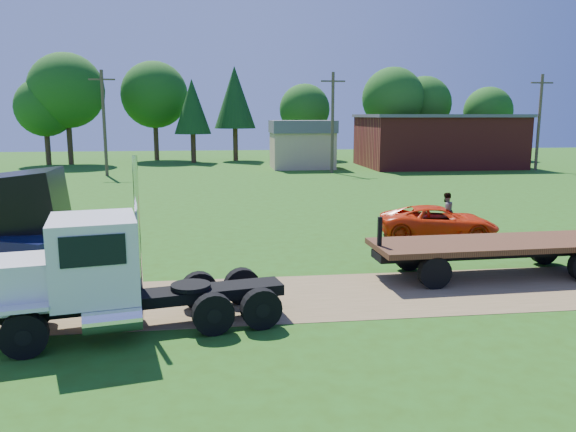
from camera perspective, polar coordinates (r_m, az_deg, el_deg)
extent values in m
plane|color=#264E11|center=(16.94, 8.87, -7.82)|extent=(140.00, 140.00, 0.00)
cube|color=brown|center=(16.94, 8.87, -7.80)|extent=(120.00, 4.20, 0.01)
cube|color=black|center=(14.44, -14.20, -8.15)|extent=(6.94, 2.19, 0.28)
cylinder|color=black|center=(13.68, -25.24, -10.91)|extent=(1.06, 0.51, 1.01)
cylinder|color=black|center=(13.68, -25.24, -10.91)|extent=(0.41, 0.40, 0.35)
cylinder|color=black|center=(15.53, -24.42, -8.36)|extent=(1.06, 0.51, 1.01)
cylinder|color=black|center=(15.53, -24.42, -8.36)|extent=(0.41, 0.40, 0.35)
cylinder|color=black|center=(13.76, -7.62, -9.85)|extent=(1.06, 0.51, 1.01)
cylinder|color=black|center=(13.76, -7.62, -9.85)|extent=(0.41, 0.40, 0.35)
cylinder|color=black|center=(15.60, -9.01, -7.46)|extent=(1.06, 0.51, 1.01)
cylinder|color=black|center=(15.60, -9.01, -7.46)|extent=(0.41, 0.40, 0.35)
cylinder|color=black|center=(14.02, -2.74, -9.39)|extent=(1.06, 0.51, 1.01)
cylinder|color=black|center=(14.02, -2.74, -9.39)|extent=(0.41, 0.40, 0.35)
cylinder|color=black|center=(15.83, -4.70, -7.10)|extent=(1.06, 0.51, 1.01)
cylinder|color=black|center=(15.83, -4.70, -7.10)|extent=(0.41, 0.40, 0.35)
cube|color=silver|center=(14.32, -24.89, -6.07)|extent=(1.93, 1.85, 1.10)
cube|color=silver|center=(14.10, -19.07, -3.98)|extent=(2.32, 2.54, 1.93)
cube|color=black|center=(14.06, -23.04, -2.54)|extent=(0.40, 1.82, 0.78)
cube|color=black|center=(12.92, -19.21, -3.36)|extent=(1.36, 0.30, 0.69)
cube|color=black|center=(15.10, -19.14, -1.45)|extent=(1.36, 0.30, 0.69)
cube|color=silver|center=(13.48, -25.43, -8.53)|extent=(1.16, 0.62, 0.09)
cube|color=silver|center=(15.36, -24.59, -6.24)|extent=(1.16, 0.62, 0.09)
cylinder|color=silver|center=(13.44, -17.39, -10.12)|extent=(1.37, 0.79, 0.55)
cylinder|color=silver|center=(14.57, -14.95, -2.39)|extent=(0.15, 0.15, 4.24)
cylinder|color=black|center=(14.49, -9.85, -7.04)|extent=(1.19, 1.19, 0.11)
cylinder|color=black|center=(18.93, -25.31, -5.00)|extent=(1.14, 0.41, 1.12)
cylinder|color=black|center=(18.93, -25.31, -5.00)|extent=(0.41, 0.40, 0.39)
cylinder|color=black|center=(20.95, -23.82, -3.49)|extent=(1.14, 0.41, 1.12)
cylinder|color=black|center=(20.95, -23.82, -3.49)|extent=(0.41, 0.40, 0.39)
cylinder|color=black|center=(17.97, -25.93, -5.95)|extent=(1.10, 0.73, 1.05)
cylinder|color=black|center=(17.97, -25.93, -5.95)|extent=(0.48, 0.47, 0.37)
cylinder|color=black|center=(19.44, -21.98, -4.49)|extent=(1.10, 0.73, 1.05)
cylinder|color=black|center=(19.44, -21.98, -4.49)|extent=(0.48, 0.47, 0.37)
cube|color=black|center=(18.95, -25.59, -2.74)|extent=(3.95, 3.36, 0.76)
imported|color=red|center=(24.92, 15.04, -0.60)|extent=(5.29, 3.17, 1.37)
cube|color=#3E2013|center=(19.57, 20.25, -2.67)|extent=(8.14, 2.69, 0.18)
cube|color=black|center=(19.63, 20.20, -3.39)|extent=(8.10, 1.28, 0.25)
cylinder|color=black|center=(17.66, 14.66, -5.57)|extent=(1.02, 0.34, 1.01)
cylinder|color=black|center=(19.55, 12.15, -3.95)|extent=(1.02, 0.34, 1.01)
cylinder|color=black|center=(21.88, 24.57, -3.15)|extent=(1.02, 0.34, 1.01)
cube|color=black|center=(17.87, 9.29, -1.70)|extent=(0.13, 0.13, 1.01)
imported|color=#999999|center=(26.97, 15.74, 0.52)|extent=(0.98, 0.87, 1.70)
cube|color=maroon|center=(59.94, 14.89, 7.28)|extent=(15.00, 10.00, 5.00)
cube|color=#545459|center=(59.88, 15.01, 9.81)|extent=(15.40, 10.40, 0.30)
cube|color=tan|center=(56.21, 1.44, 6.73)|extent=(6.00, 5.00, 3.60)
cube|color=#545459|center=(56.12, 1.45, 9.07)|extent=(6.20, 5.40, 1.20)
cylinder|color=#4A362A|center=(51.32, -18.17, 8.92)|extent=(0.28, 0.28, 9.00)
cube|color=#4A362A|center=(51.40, -18.40, 13.04)|extent=(2.20, 0.14, 0.14)
cylinder|color=#4A362A|center=(51.55, 4.54, 9.39)|extent=(0.28, 0.28, 9.00)
cube|color=#4A362A|center=(51.64, 4.60, 13.50)|extent=(2.20, 0.14, 0.14)
cylinder|color=#4A362A|center=(59.01, 24.14, 8.64)|extent=(0.28, 0.28, 9.00)
cube|color=#4A362A|center=(59.08, 24.41, 12.22)|extent=(2.20, 0.14, 0.14)
cylinder|color=#372116|center=(64.94, -21.26, 6.77)|extent=(0.56, 0.56, 4.18)
sphere|color=#164912|center=(64.91, -21.59, 11.77)|extent=(7.89, 7.89, 7.89)
cylinder|color=#372116|center=(68.06, -13.24, 7.26)|extent=(0.56, 0.56, 4.06)
sphere|color=#164912|center=(68.03, -13.43, 11.89)|extent=(7.65, 7.65, 7.65)
cylinder|color=#372116|center=(65.81, -5.36, 7.27)|extent=(0.56, 0.56, 3.77)
cone|color=black|center=(65.76, -5.44, 11.92)|extent=(4.74, 4.74, 7.01)
cylinder|color=#372116|center=(67.80, 1.68, 7.14)|extent=(0.56, 0.56, 3.17)
sphere|color=#164912|center=(67.71, 1.69, 10.78)|extent=(5.98, 5.98, 5.98)
cylinder|color=#372116|center=(69.21, 10.46, 7.33)|extent=(0.56, 0.56, 3.87)
sphere|color=#164912|center=(69.16, 10.60, 11.68)|extent=(7.30, 7.30, 7.30)
cylinder|color=#372116|center=(72.33, 19.46, 6.71)|extent=(0.56, 0.56, 3.06)
sphere|color=#164912|center=(72.24, 19.66, 9.99)|extent=(5.76, 5.76, 5.76)
cylinder|color=#372116|center=(63.76, -9.58, 6.83)|extent=(0.56, 0.56, 3.21)
cone|color=black|center=(63.67, -9.71, 10.91)|extent=(4.04, 4.04, 5.97)
cylinder|color=#372116|center=(72.17, 13.47, 7.20)|extent=(0.56, 0.56, 3.55)
sphere|color=#164912|center=(72.10, 13.63, 11.02)|extent=(6.69, 6.69, 6.69)
cylinder|color=#372116|center=(65.29, -23.20, 6.24)|extent=(0.56, 0.56, 3.25)
sphere|color=#164912|center=(65.19, -23.48, 10.10)|extent=(6.13, 6.13, 6.13)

